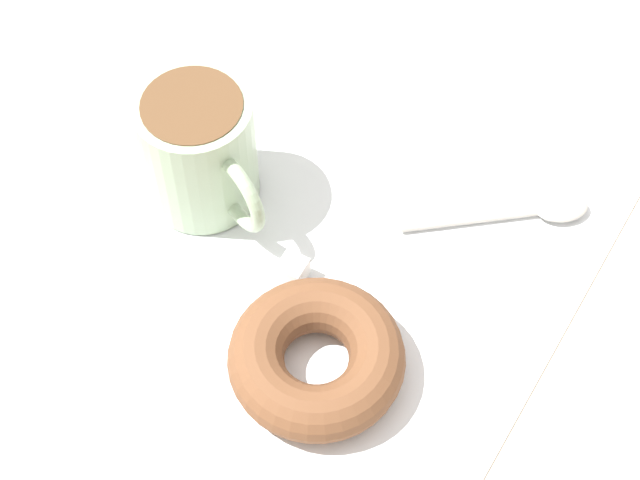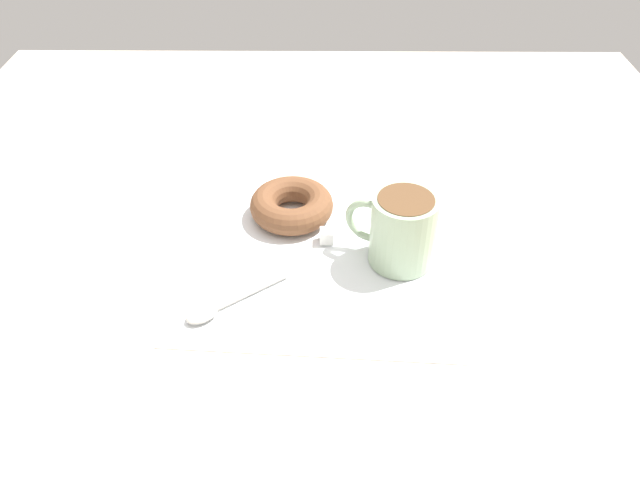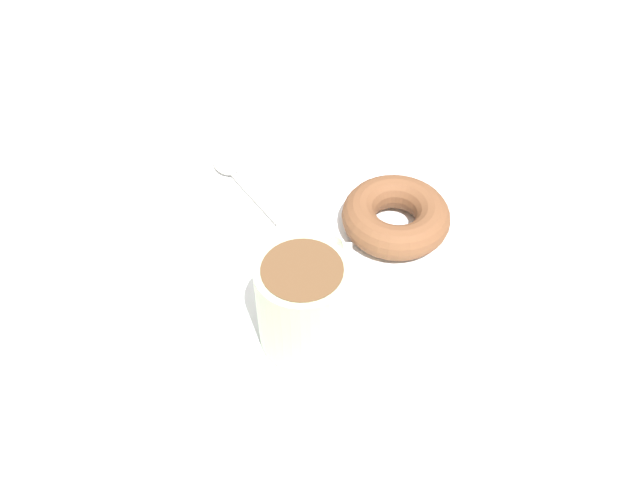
{
  "view_description": "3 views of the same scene",
  "coord_description": "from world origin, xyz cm",
  "px_view_note": "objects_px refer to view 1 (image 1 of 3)",
  "views": [
    {
      "loc": [
        -16.87,
        30.98,
        59.76
      ],
      "look_at": [
        0.83,
        -2.22,
        2.3
      ],
      "focal_mm": 60.0,
      "sensor_mm": 36.0,
      "label": 1
    },
    {
      "loc": [
        1.32,
        -59.86,
        49.5
      ],
      "look_at": [
        0.83,
        -2.22,
        2.3
      ],
      "focal_mm": 35.0,
      "sensor_mm": 36.0,
      "label": 2
    },
    {
      "loc": [
        41.6,
        -1.1,
        45.39
      ],
      "look_at": [
        0.83,
        -2.22,
        2.3
      ],
      "focal_mm": 35.0,
      "sensor_mm": 36.0,
      "label": 3
    }
  ],
  "objects_px": {
    "coffee_cup": "(200,150)",
    "spoon": "(536,211)",
    "donut": "(316,358)",
    "sugar_cube": "(294,269)"
  },
  "relations": [
    {
      "from": "coffee_cup",
      "to": "spoon",
      "type": "relative_size",
      "value": 0.95
    },
    {
      "from": "donut",
      "to": "spoon",
      "type": "relative_size",
      "value": 0.97
    },
    {
      "from": "spoon",
      "to": "sugar_cube",
      "type": "bearing_deg",
      "value": 44.77
    },
    {
      "from": "spoon",
      "to": "coffee_cup",
      "type": "bearing_deg",
      "value": 23.19
    },
    {
      "from": "donut",
      "to": "sugar_cube",
      "type": "relative_size",
      "value": 6.35
    },
    {
      "from": "coffee_cup",
      "to": "donut",
      "type": "distance_m",
      "value": 0.16
    },
    {
      "from": "coffee_cup",
      "to": "sugar_cube",
      "type": "bearing_deg",
      "value": 159.98
    },
    {
      "from": "sugar_cube",
      "to": "donut",
      "type": "bearing_deg",
      "value": 130.41
    },
    {
      "from": "donut",
      "to": "sugar_cube",
      "type": "bearing_deg",
      "value": -49.59
    },
    {
      "from": "donut",
      "to": "sugar_cube",
      "type": "height_order",
      "value": "donut"
    }
  ]
}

